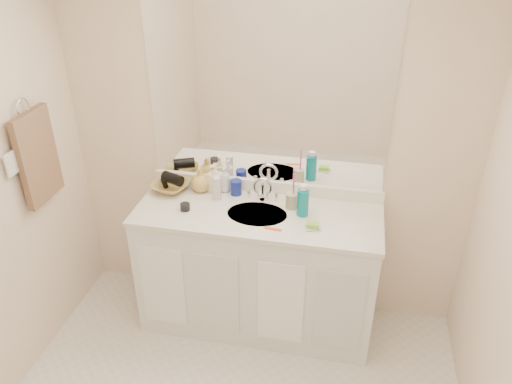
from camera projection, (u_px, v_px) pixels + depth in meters
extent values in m
cube|color=#F8E0C2|center=(267.00, 146.00, 3.14)|extent=(2.60, 0.02, 2.40)
cube|color=white|center=(258.00, 271.00, 3.29)|extent=(1.50, 0.55, 0.85)
cube|color=silver|center=(258.00, 214.00, 3.07)|extent=(1.52, 0.57, 0.03)
cube|color=white|center=(266.00, 186.00, 3.26)|extent=(1.52, 0.03, 0.08)
cylinder|color=beige|center=(257.00, 215.00, 3.05)|extent=(0.37, 0.37, 0.02)
cylinder|color=silver|center=(263.00, 192.00, 3.17)|extent=(0.02, 0.02, 0.11)
cube|color=white|center=(267.00, 91.00, 2.95)|extent=(1.48, 0.01, 1.20)
cylinder|color=navy|center=(236.00, 187.00, 3.23)|extent=(0.09, 0.09, 0.10)
cylinder|color=tan|center=(291.00, 201.00, 3.08)|extent=(0.08, 0.08, 0.10)
cylinder|color=#DD3AA1|center=(294.00, 187.00, 3.03)|extent=(0.01, 0.04, 0.18)
cylinder|color=#0B828E|center=(303.00, 202.00, 2.99)|extent=(0.07, 0.07, 0.17)
cube|color=silver|center=(313.00, 228.00, 2.90)|extent=(0.11, 0.09, 0.01)
cube|color=#88C730|center=(313.00, 225.00, 2.89)|extent=(0.07, 0.05, 0.03)
cube|color=#F54F19|center=(273.00, 229.00, 2.90)|extent=(0.10, 0.03, 0.00)
cylinder|color=black|center=(185.00, 207.00, 3.07)|extent=(0.07, 0.07, 0.04)
cylinder|color=silver|center=(217.00, 189.00, 3.16)|extent=(0.06, 0.06, 0.15)
imported|color=white|center=(225.00, 179.00, 3.25)|extent=(0.07, 0.07, 0.17)
imported|color=#FFF7CF|center=(215.00, 178.00, 3.24)|extent=(0.11, 0.11, 0.19)
imported|color=gold|center=(201.00, 179.00, 3.25)|extent=(0.15, 0.15, 0.17)
imported|color=#A38141|center=(171.00, 186.00, 3.28)|extent=(0.28, 0.28, 0.06)
cylinder|color=black|center=(173.00, 179.00, 3.25)|extent=(0.16, 0.12, 0.07)
torus|color=silver|center=(23.00, 107.00, 2.74)|extent=(0.01, 0.11, 0.11)
cube|color=brown|center=(38.00, 157.00, 2.89)|extent=(0.04, 0.32, 0.55)
cube|color=white|center=(11.00, 164.00, 2.69)|extent=(0.01, 0.08, 0.13)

